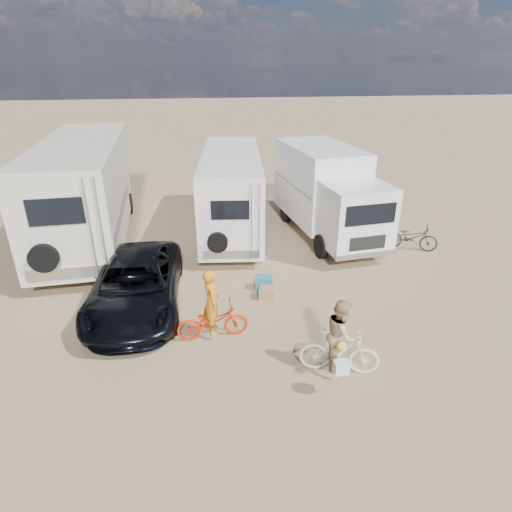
{
  "coord_description": "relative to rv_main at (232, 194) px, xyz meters",
  "views": [
    {
      "loc": [
        -1.07,
        -8.07,
        6.1
      ],
      "look_at": [
        0.43,
        2.19,
        1.3
      ],
      "focal_mm": 29.91,
      "sensor_mm": 36.0,
      "label": 1
    }
  ],
  "objects": [
    {
      "name": "bike_parked",
      "position": [
        6.0,
        -2.63,
        -1.03
      ],
      "size": [
        1.88,
        1.33,
        0.94
      ],
      "primitive_type": "imported",
      "rotation": [
        0.0,
        0.0,
        1.13
      ],
      "color": "black",
      "rests_on": "ground"
    },
    {
      "name": "bike_man",
      "position": [
        -1.12,
        -6.86,
        -1.06
      ],
      "size": [
        1.74,
        0.73,
        0.89
      ],
      "primitive_type": "imported",
      "rotation": [
        0.0,
        0.0,
        1.65
      ],
      "color": "red",
      "rests_on": "ground"
    },
    {
      "name": "dark_suv",
      "position": [
        -3.05,
        -5.17,
        -0.82
      ],
      "size": [
        2.33,
        4.93,
        1.36
      ],
      "primitive_type": "imported",
      "rotation": [
        0.0,
        0.0,
        -0.02
      ],
      "color": "black",
      "rests_on": "ground"
    },
    {
      "name": "rv_main",
      "position": [
        0.0,
        0.0,
        0.0
      ],
      "size": [
        2.78,
        7.23,
        3.01
      ],
      "primitive_type": null,
      "rotation": [
        0.0,
        0.0,
        -0.1
      ],
      "color": "white",
      "rests_on": "ground"
    },
    {
      "name": "rv_left",
      "position": [
        -5.19,
        0.02,
        0.28
      ],
      "size": [
        3.06,
        9.02,
        3.56
      ],
      "primitive_type": null,
      "rotation": [
        0.0,
        0.0,
        0.06
      ],
      "color": "white",
      "rests_on": "ground"
    },
    {
      "name": "rider_man",
      "position": [
        -1.12,
        -6.86,
        -0.69
      ],
      "size": [
        0.43,
        0.62,
        1.62
      ],
      "primitive_type": "imported",
      "rotation": [
        0.0,
        0.0,
        1.65
      ],
      "color": "orange",
      "rests_on": "ground"
    },
    {
      "name": "bike_woman",
      "position": [
        1.45,
        -8.49,
        -0.99
      ],
      "size": [
        1.76,
        0.96,
        1.02
      ],
      "primitive_type": "imported",
      "rotation": [
        0.0,
        0.0,
        1.27
      ],
      "color": "silver",
      "rests_on": "ground"
    },
    {
      "name": "crate",
      "position": [
        0.47,
        -5.22,
        -1.34
      ],
      "size": [
        0.5,
        0.5,
        0.33
      ],
      "primitive_type": "cube",
      "rotation": [
        0.0,
        0.0,
        -0.27
      ],
      "color": "#916D4B",
      "rests_on": "ground"
    },
    {
      "name": "cooler",
      "position": [
        0.47,
        -4.69,
        -1.31
      ],
      "size": [
        0.55,
        0.44,
        0.39
      ],
      "primitive_type": "cube",
      "rotation": [
        0.0,
        0.0,
        -0.17
      ],
      "color": "#2F698E",
      "rests_on": "ground"
    },
    {
      "name": "ground",
      "position": [
        -0.26,
        -7.37,
        -1.5
      ],
      "size": [
        140.0,
        140.0,
        0.0
      ],
      "primitive_type": "plane",
      "color": "tan",
      "rests_on": "ground"
    },
    {
      "name": "rider_woman",
      "position": [
        1.45,
        -8.49,
        -0.72
      ],
      "size": [
        0.8,
        0.91,
        1.57
      ],
      "primitive_type": "imported",
      "rotation": [
        0.0,
        0.0,
        1.27
      ],
      "color": "tan",
      "rests_on": "ground"
    },
    {
      "name": "box_truck",
      "position": [
        3.47,
        -0.89,
        0.09
      ],
      "size": [
        2.93,
        6.33,
        3.19
      ],
      "primitive_type": null,
      "rotation": [
        0.0,
        0.0,
        0.12
      ],
      "color": "white",
      "rests_on": "ground"
    }
  ]
}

